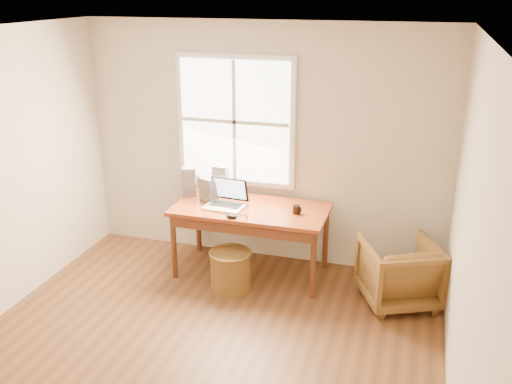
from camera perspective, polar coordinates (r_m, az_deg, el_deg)
room_shell at (r=4.29m, az=-7.29°, el=-2.11°), size 4.04×4.54×2.64m
desk at (r=5.93m, az=-0.51°, el=-1.71°), size 1.60×0.80×0.04m
armchair at (r=5.71m, az=14.12°, el=-7.81°), size 0.91×0.92×0.64m
wicker_stool at (r=5.82m, az=-2.55°, el=-7.89°), size 0.52×0.52×0.40m
laptop at (r=5.86m, az=-3.19°, el=-0.32°), size 0.41×0.43×0.28m
mouse at (r=5.65m, az=-2.44°, el=-2.44°), size 0.12×0.07×0.04m
coffee_mug at (r=5.76m, az=4.05°, el=-1.76°), size 0.09×0.09×0.09m
cd_stack_a at (r=6.32m, az=-3.52°, el=1.34°), size 0.17×0.15×0.31m
cd_stack_b at (r=6.10m, az=-4.73°, el=0.30°), size 0.20×0.19×0.25m
cd_stack_c at (r=6.25m, az=-6.69°, el=1.05°), size 0.18×0.17×0.32m
cd_stack_d at (r=6.36m, az=-3.81°, el=0.82°), size 0.18×0.17×0.18m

